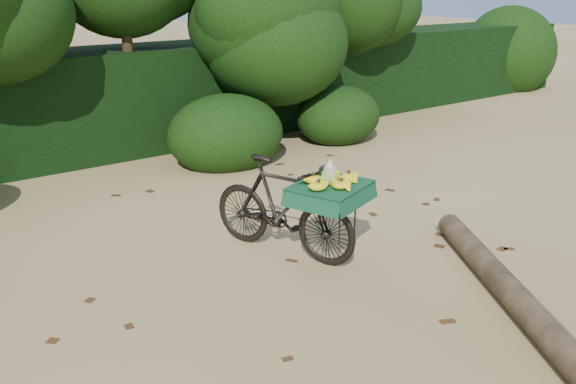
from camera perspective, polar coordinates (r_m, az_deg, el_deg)
ground at (r=6.31m, az=3.18°, el=-8.46°), size 80.00×80.00×0.00m
vendor_bicycle at (r=6.73m, az=-0.35°, el=-1.33°), size 1.24×1.97×1.12m
fallen_log at (r=6.14m, az=20.51°, el=-9.23°), size 2.15×3.25×0.26m
hedge_backdrop at (r=11.35m, az=-17.81°, el=7.95°), size 26.00×1.80×1.80m
tree_row at (r=10.25m, az=-20.36°, el=12.81°), size 14.50×2.00×4.00m
bush_clumps at (r=9.82m, az=-10.81°, el=4.20°), size 8.80×1.70×0.90m
leaf_litter at (r=6.77m, az=-0.37°, el=-6.40°), size 7.00×7.30×0.01m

